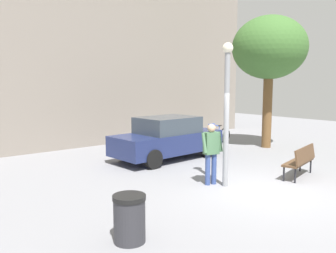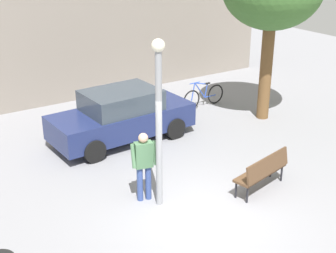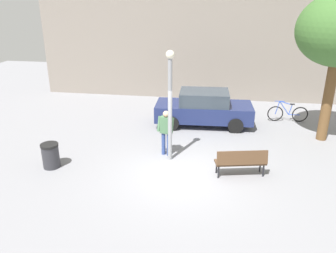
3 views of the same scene
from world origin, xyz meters
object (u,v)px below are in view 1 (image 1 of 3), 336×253
object	(u,v)px
park_bench	(301,159)
parked_car_navy	(168,138)
plaza_tree	(269,49)
trash_bin	(129,218)
lamppost	(227,104)
person_by_lamppost	(211,150)
bicycle_blue	(217,136)

from	to	relation	value
park_bench	parked_car_navy	bearing A→B (deg)	107.95
park_bench	plaza_tree	world-z (taller)	plaza_tree
parked_car_navy	trash_bin	size ratio (longest dim) A/B	5.08
lamppost	parked_car_navy	bearing A→B (deg)	75.29
person_by_lamppost	trash_bin	xyz separation A→B (m)	(-3.64, -1.54, -0.54)
parked_car_navy	trash_bin	distance (m)	6.80
person_by_lamppost	bicycle_blue	size ratio (longest dim) A/B	0.92
lamppost	plaza_tree	world-z (taller)	plaza_tree
plaza_tree	trash_bin	size ratio (longest dim) A/B	6.61
park_bench	trash_bin	size ratio (longest dim) A/B	1.98
plaza_tree	trash_bin	world-z (taller)	plaza_tree
park_bench	trash_bin	bearing A→B (deg)	-176.59
person_by_lamppost	parked_car_navy	world-z (taller)	person_by_lamppost
person_by_lamppost	parked_car_navy	bearing A→B (deg)	70.73
parked_car_navy	park_bench	bearing A→B (deg)	-72.05
lamppost	person_by_lamppost	distance (m)	1.31
person_by_lamppost	plaza_tree	bearing A→B (deg)	21.94
plaza_tree	bicycle_blue	distance (m)	4.39
person_by_lamppost	trash_bin	distance (m)	3.99
lamppost	trash_bin	world-z (taller)	lamppost
bicycle_blue	parked_car_navy	size ratio (longest dim) A/B	0.42
bicycle_blue	parked_car_navy	world-z (taller)	parked_car_navy
parked_car_navy	trash_bin	world-z (taller)	parked_car_navy
plaza_tree	trash_bin	distance (m)	11.03
lamppost	trash_bin	bearing A→B (deg)	-162.74
park_bench	plaza_tree	size ratio (longest dim) A/B	0.30
park_bench	person_by_lamppost	bearing A→B (deg)	155.75
park_bench	bicycle_blue	world-z (taller)	bicycle_blue
lamppost	person_by_lamppost	size ratio (longest dim) A/B	2.28
park_bench	trash_bin	world-z (taller)	park_bench
bicycle_blue	parked_car_navy	bearing A→B (deg)	-164.70
lamppost	person_by_lamppost	bearing A→B (deg)	119.47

